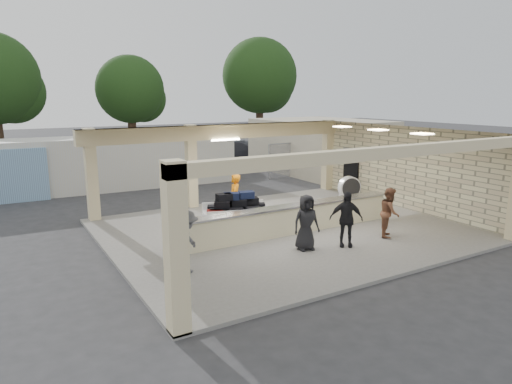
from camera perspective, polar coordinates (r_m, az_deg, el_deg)
ground at (r=16.22m, az=3.56°, el=-4.96°), size 120.00×120.00×0.00m
pavilion at (r=16.53m, az=2.94°, el=0.20°), size 12.01×10.00×3.55m
baggage_counter at (r=15.66m, az=4.61°, el=-3.36°), size 8.20×0.58×0.98m
luggage_cart at (r=15.96m, az=-2.59°, el=-2.11°), size 2.57×2.00×1.32m
drum_fan at (r=20.73m, az=11.59°, el=0.53°), size 1.04×0.56×1.10m
baggage_handler at (r=16.61m, az=-2.69°, el=-0.89°), size 0.66×0.77×1.85m
passenger_a at (r=15.76m, az=16.36°, el=-2.45°), size 0.82×0.81×1.65m
passenger_b at (r=14.40m, az=11.19°, el=-3.33°), size 1.06×0.89×1.75m
passenger_c at (r=12.13m, az=-8.60°, el=-6.27°), size 0.99×1.11×1.71m
passenger_d at (r=13.93m, az=6.29°, el=-3.78°), size 0.88×0.47×1.71m
car_white_a at (r=31.53m, az=5.14°, el=4.56°), size 4.59×2.18×1.31m
car_white_b at (r=34.20m, az=6.34°, el=5.30°), size 5.07×2.59×1.53m
car_dark at (r=33.09m, az=-1.64°, el=5.11°), size 4.30×4.25×1.49m
container_white at (r=24.67m, az=-17.04°, el=3.58°), size 12.40×3.03×2.67m
fence at (r=29.65m, az=11.51°, el=4.66°), size 12.06×0.06×2.03m
tree_mid at (r=40.52m, az=-15.07°, el=11.96°), size 6.00×5.60×8.00m
tree_right at (r=44.45m, az=0.71°, el=13.94°), size 7.20×7.00×10.00m
adjacent_building at (r=29.38m, az=8.06°, el=5.79°), size 6.00×8.00×3.20m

